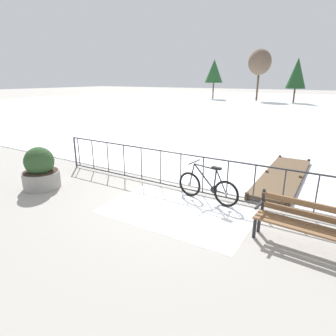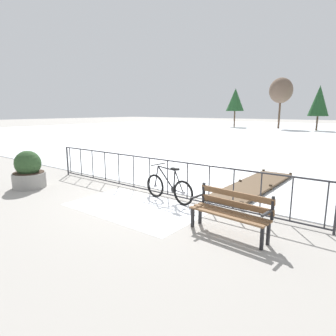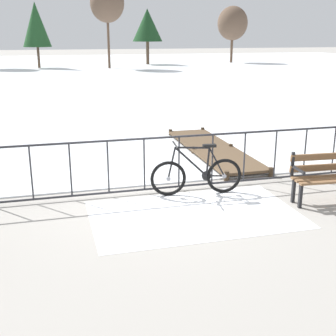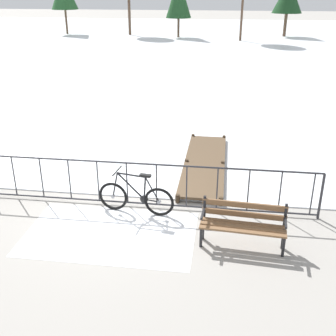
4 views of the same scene
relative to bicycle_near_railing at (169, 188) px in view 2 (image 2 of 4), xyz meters
The scene contains 11 objects.
ground_plane 0.75m from the bicycle_near_railing, 154.11° to the left, with size 160.00×160.00×0.00m, color #9E9991.
frozen_pond 28.69m from the bicycle_near_railing, 91.18° to the left, with size 80.00×56.00×0.03m, color white.
snow_patch 1.04m from the bicycle_near_railing, 110.42° to the right, with size 3.40×2.10×0.01m, color white.
railing_fence 0.68m from the bicycle_near_railing, 154.11° to the left, with size 9.06×0.06×1.07m.
bicycle_near_railing is the anchor object (origin of this frame).
park_bench 2.46m from the bicycle_near_railing, 22.46° to the right, with size 1.63×0.60×0.89m.
planter_with_shrub 4.66m from the bicycle_near_railing, 160.18° to the right, with size 1.01×1.01×1.18m.
wooden_dock 3.04m from the bicycle_near_railing, 63.79° to the left, with size 1.10×4.37×0.20m.
tree_far_west 37.93m from the bicycle_near_railing, 112.56° to the left, with size 2.62×2.62×5.64m.
tree_west_mid 36.11m from the bicycle_near_railing, 102.88° to the left, with size 3.03×3.03×6.74m.
tree_east_mid 33.70m from the bicycle_near_railing, 95.05° to the left, with size 2.36×2.36×5.40m.
Camera 2 is at (5.20, -6.27, 2.40)m, focal length 31.08 mm.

